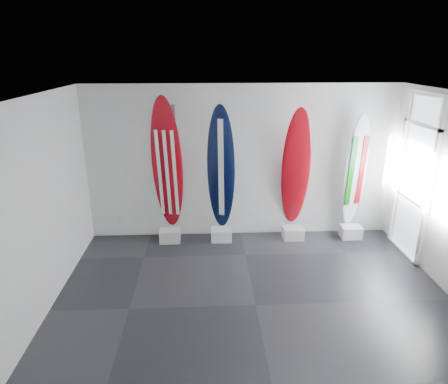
{
  "coord_description": "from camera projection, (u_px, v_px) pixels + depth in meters",
  "views": [
    {
      "loc": [
        -0.71,
        -4.94,
        3.52
      ],
      "look_at": [
        -0.4,
        1.4,
        1.29
      ],
      "focal_mm": 31.8,
      "sensor_mm": 36.0,
      "label": 1
    }
  ],
  "objects": [
    {
      "name": "surfboard_navy",
      "position": [
        221.0,
        168.0,
        7.5
      ],
      "size": [
        0.58,
        0.35,
        2.43
      ],
      "primitive_type": "ellipsoid",
      "rotation": [
        0.04,
        0.0,
        -0.33
      ],
      "color": "black",
      "rests_on": "display_block_navy"
    },
    {
      "name": "wall_front",
      "position": [
        302.0,
        335.0,
        3.0
      ],
      "size": [
        6.0,
        0.0,
        6.0
      ],
      "primitive_type": "plane",
      "rotation": [
        -1.57,
        0.0,
        0.0
      ],
      "color": "silver",
      "rests_on": "ground"
    },
    {
      "name": "floor",
      "position": [
        256.0,
        305.0,
        5.85
      ],
      "size": [
        6.0,
        6.0,
        0.0
      ],
      "primitive_type": "plane",
      "color": "black",
      "rests_on": "ground"
    },
    {
      "name": "surfboard_usa",
      "position": [
        167.0,
        165.0,
        7.43
      ],
      "size": [
        0.66,
        0.49,
        2.61
      ],
      "primitive_type": "ellipsoid",
      "rotation": [
        0.12,
        0.0,
        -0.2
      ],
      "color": "maroon",
      "rests_on": "display_block_usa"
    },
    {
      "name": "wall_left",
      "position": [
        32.0,
        215.0,
        5.22
      ],
      "size": [
        0.0,
        5.0,
        5.0
      ],
      "primitive_type": "plane",
      "rotation": [
        1.57,
        0.0,
        1.57
      ],
      "color": "silver",
      "rests_on": "ground"
    },
    {
      "name": "surfboard_swiss",
      "position": [
        296.0,
        169.0,
        7.58
      ],
      "size": [
        0.59,
        0.52,
        2.39
      ],
      "primitive_type": "ellipsoid",
      "rotation": [
        0.16,
        0.0,
        -0.1
      ],
      "color": "maroon",
      "rests_on": "display_block_swiss"
    },
    {
      "name": "display_block_italy",
      "position": [
        351.0,
        232.0,
        7.97
      ],
      "size": [
        0.4,
        0.3,
        0.24
      ],
      "primitive_type": "cube",
      "color": "silver",
      "rests_on": "floor"
    },
    {
      "name": "wall_outlet",
      "position": [
        120.0,
        220.0,
        7.96
      ],
      "size": [
        0.09,
        0.02,
        0.13
      ],
      "primitive_type": "cube",
      "color": "silver",
      "rests_on": "wall_back"
    },
    {
      "name": "wall_back",
      "position": [
        242.0,
        163.0,
        7.71
      ],
      "size": [
        6.0,
        0.0,
        6.0
      ],
      "primitive_type": "plane",
      "rotation": [
        1.57,
        0.0,
        0.0
      ],
      "color": "silver",
      "rests_on": "ground"
    },
    {
      "name": "glass_door",
      "position": [
        415.0,
        179.0,
        6.98
      ],
      "size": [
        0.12,
        1.16,
        2.85
      ],
      "primitive_type": null,
      "color": "white",
      "rests_on": "floor"
    },
    {
      "name": "display_block_navy",
      "position": [
        221.0,
        235.0,
        7.85
      ],
      "size": [
        0.4,
        0.3,
        0.24
      ],
      "primitive_type": "cube",
      "color": "silver",
      "rests_on": "floor"
    },
    {
      "name": "ceiling",
      "position": [
        262.0,
        98.0,
        4.86
      ],
      "size": [
        6.0,
        6.0,
        0.0
      ],
      "primitive_type": "plane",
      "rotation": [
        3.14,
        0.0,
        0.0
      ],
      "color": "white",
      "rests_on": "wall_back"
    },
    {
      "name": "display_block_swiss",
      "position": [
        293.0,
        233.0,
        7.92
      ],
      "size": [
        0.4,
        0.3,
        0.24
      ],
      "primitive_type": "cube",
      "color": "silver",
      "rests_on": "floor"
    },
    {
      "name": "display_block_usa",
      "position": [
        170.0,
        236.0,
        7.8
      ],
      "size": [
        0.4,
        0.3,
        0.24
      ],
      "primitive_type": "cube",
      "color": "silver",
      "rests_on": "floor"
    },
    {
      "name": "surfboard_italy",
      "position": [
        356.0,
        171.0,
        7.65
      ],
      "size": [
        0.55,
        0.35,
        2.27
      ],
      "primitive_type": "ellipsoid",
      "rotation": [
        0.05,
        0.0,
        0.31
      ],
      "color": "white",
      "rests_on": "display_block_italy"
    }
  ]
}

